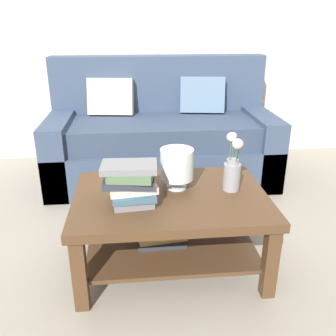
% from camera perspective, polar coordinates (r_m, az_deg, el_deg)
% --- Properties ---
extents(ground_plane, '(10.00, 10.00, 0.00)m').
position_cam_1_polar(ground_plane, '(2.59, -1.00, -9.77)').
color(ground_plane, gray).
extents(back_wall, '(6.40, 0.12, 2.70)m').
position_cam_1_polar(back_wall, '(3.84, -3.31, 21.85)').
color(back_wall, beige).
rests_on(back_wall, ground).
extents(couch, '(1.96, 0.90, 1.06)m').
position_cam_1_polar(couch, '(3.34, -1.06, 4.66)').
color(couch, '#384760').
rests_on(couch, ground).
extents(coffee_table, '(1.07, 0.75, 0.46)m').
position_cam_1_polar(coffee_table, '(2.11, 0.32, -7.30)').
color(coffee_table, '#4C331E').
rests_on(coffee_table, ground).
extents(book_stack_main, '(0.30, 0.25, 0.22)m').
position_cam_1_polar(book_stack_main, '(1.93, -5.70, -2.23)').
color(book_stack_main, slate).
rests_on(book_stack_main, coffee_table).
extents(glass_hurricane_vase, '(0.19, 0.19, 0.24)m').
position_cam_1_polar(glass_hurricane_vase, '(2.08, 1.38, 0.46)').
color(glass_hurricane_vase, silver).
rests_on(glass_hurricane_vase, coffee_table).
extents(flower_pitcher, '(0.11, 0.12, 0.34)m').
position_cam_1_polar(flower_pitcher, '(2.09, 10.04, 0.25)').
color(flower_pitcher, gray).
rests_on(flower_pitcher, coffee_table).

